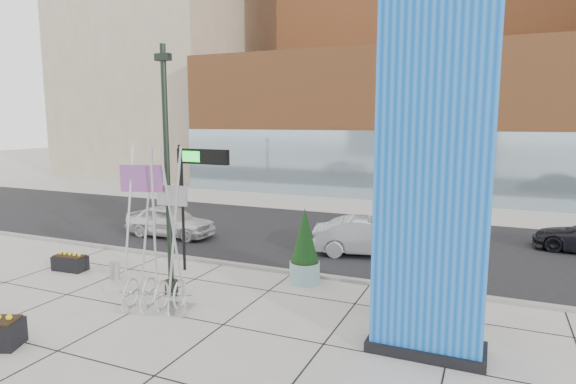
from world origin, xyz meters
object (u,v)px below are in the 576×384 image
at_px(public_art_sculpture, 155,267).
at_px(car_white_west, 170,221).
at_px(lamp_post, 168,197).
at_px(overhead_street_sign, 199,167).
at_px(blue_pylon, 434,170).
at_px(concrete_bollard, 115,270).
at_px(car_silver_mid, 370,237).

xyz_separation_m(public_art_sculpture, car_white_west, (-5.35, 7.81, -0.55)).
height_order(lamp_post, overhead_street_sign, lamp_post).
height_order(blue_pylon, concrete_bollard, blue_pylon).
bearing_deg(car_silver_mid, blue_pylon, -171.02).
relative_size(blue_pylon, car_white_west, 2.10).
distance_m(overhead_street_sign, car_silver_mid, 7.84).
height_order(concrete_bollard, overhead_street_sign, overhead_street_sign).
bearing_deg(public_art_sculpture, car_silver_mid, 50.25).
height_order(concrete_bollard, car_silver_mid, car_silver_mid).
bearing_deg(car_silver_mid, lamp_post, 132.11).
bearing_deg(public_art_sculpture, blue_pylon, -8.33).
bearing_deg(public_art_sculpture, concrete_bollard, 141.11).
bearing_deg(overhead_street_sign, concrete_bollard, -138.48).
height_order(blue_pylon, overhead_street_sign, blue_pylon).
relative_size(concrete_bollard, overhead_street_sign, 0.14).
relative_size(blue_pylon, car_silver_mid, 1.96).
height_order(blue_pylon, car_silver_mid, blue_pylon).
bearing_deg(car_silver_mid, public_art_sculpture, 137.53).
bearing_deg(blue_pylon, concrete_bollard, 173.43).
bearing_deg(blue_pylon, car_white_west, 150.74).
height_order(blue_pylon, car_white_west, blue_pylon).
distance_m(concrete_bollard, overhead_street_sign, 4.85).
relative_size(blue_pylon, concrete_bollard, 14.53).
distance_m(blue_pylon, lamp_post, 8.39).
height_order(lamp_post, car_silver_mid, lamp_post).
relative_size(overhead_street_sign, car_white_west, 1.04).
xyz_separation_m(public_art_sculpture, overhead_street_sign, (-0.72, 3.60, 2.71)).
distance_m(concrete_bollard, car_silver_mid, 10.29).
relative_size(lamp_post, public_art_sculpture, 1.60).
relative_size(public_art_sculpture, overhead_street_sign, 1.07).
bearing_deg(overhead_street_sign, car_white_west, 141.12).
bearing_deg(concrete_bollard, car_silver_mid, 41.10).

